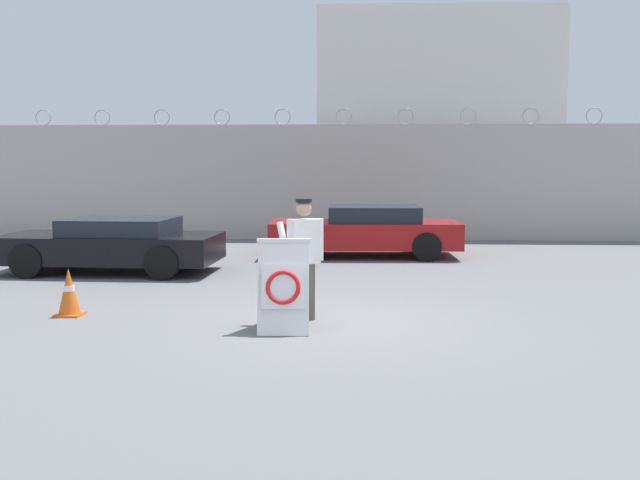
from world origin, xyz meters
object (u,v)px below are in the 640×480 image
object	(u,v)px
parked_car_front_coupe	(113,244)
parked_car_rear_sedan	(366,230)
barricade_sign	(284,285)
traffic_cone_near	(69,292)
security_guard	(304,254)

from	to	relation	value
parked_car_front_coupe	parked_car_rear_sedan	distance (m)	5.81
barricade_sign	parked_car_front_coupe	distance (m)	6.24
parked_car_rear_sedan	traffic_cone_near	bearing A→B (deg)	57.02
security_guard	parked_car_rear_sedan	distance (m)	7.15
parked_car_front_coupe	barricade_sign	bearing A→B (deg)	130.85
barricade_sign	security_guard	world-z (taller)	security_guard
barricade_sign	parked_car_rear_sedan	world-z (taller)	same
security_guard	parked_car_rear_sedan	xyz separation A→B (m)	(0.95, 7.09, -0.31)
barricade_sign	security_guard	size ratio (longest dim) A/B	0.71
barricade_sign	parked_car_rear_sedan	size ratio (longest dim) A/B	0.27
security_guard	parked_car_rear_sedan	size ratio (longest dim) A/B	0.38
traffic_cone_near	parked_car_front_coupe	bearing A→B (deg)	100.70
parked_car_front_coupe	security_guard	bearing A→B (deg)	136.18
barricade_sign	traffic_cone_near	bearing A→B (deg)	162.91
traffic_cone_near	parked_car_rear_sedan	xyz separation A→B (m)	(4.29, 6.95, 0.28)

